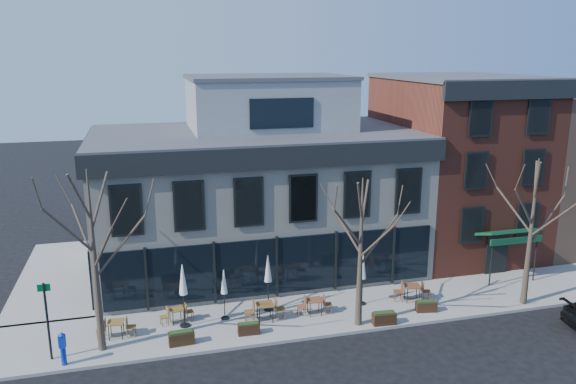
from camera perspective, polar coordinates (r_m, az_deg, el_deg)
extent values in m
plane|color=black|center=(29.84, -1.17, -10.87)|extent=(120.00, 120.00, 0.00)
cube|color=gray|center=(28.84, 6.29, -11.72)|extent=(33.50, 4.70, 0.15)
cube|color=gray|center=(34.98, -22.06, -7.96)|extent=(4.50, 12.00, 0.15)
cube|color=beige|center=(33.07, -3.26, -0.99)|extent=(18.00, 10.00, 8.00)
cube|color=#47474C|center=(32.25, -3.36, 5.97)|extent=(18.30, 10.30, 0.30)
cube|color=black|center=(27.40, -1.19, 3.48)|extent=(18.30, 0.25, 1.10)
cube|color=black|center=(31.82, -19.70, 4.15)|extent=(0.25, 10.30, 1.10)
cube|color=black|center=(29.03, -1.16, -7.52)|extent=(17.20, 0.12, 3.00)
cube|color=black|center=(32.24, -18.89, -6.07)|extent=(0.12, 7.50, 3.00)
cube|color=gray|center=(33.25, -2.04, 8.92)|extent=(9.00, 6.50, 3.00)
cube|color=brown|center=(37.47, 16.59, 2.59)|extent=(8.00, 10.00, 11.00)
cube|color=#47474C|center=(36.82, 17.20, 11.08)|extent=(8.20, 10.20, 0.25)
cube|color=black|center=(32.61, 21.91, 9.59)|extent=(8.20, 0.25, 1.00)
cube|color=#0E3D20|center=(33.40, 21.44, -3.79)|extent=(3.20, 1.66, 0.67)
cube|color=black|center=(34.52, 20.42, -6.01)|extent=(1.40, 0.10, 2.50)
cube|color=#8C664C|center=(44.29, 27.02, 2.68)|extent=(12.00, 12.00, 10.00)
cone|color=#382B21|center=(24.70, -19.03, -6.81)|extent=(0.34, 0.34, 7.92)
cylinder|color=#382B21|center=(24.62, -16.63, -5.28)|extent=(2.23, 0.50, 2.48)
cylinder|color=#382B21|center=(25.33, -20.10, -3.91)|extent=(1.03, 2.05, 2.14)
cylinder|color=#382B21|center=(24.01, -21.38, -3.72)|extent=(1.80, 0.75, 2.21)
cylinder|color=#382B21|center=(23.44, -18.27, -5.42)|extent=(1.03, 2.04, 2.28)
cone|color=#382B21|center=(25.86, 7.37, -6.22)|extent=(0.34, 0.34, 7.04)
cylinder|color=#382B21|center=(26.19, 9.20, -4.84)|extent=(2.00, 0.46, 2.21)
cylinder|color=#382B21|center=(26.17, 5.91, -3.80)|extent=(0.93, 1.84, 1.91)
cylinder|color=#382B21|center=(24.91, 6.11, -3.64)|extent=(1.61, 0.68, 1.97)
cylinder|color=#382B21|center=(24.98, 9.02, -4.98)|extent=(0.93, 1.83, 2.03)
cone|color=#382B21|center=(30.23, 23.44, -3.84)|extent=(0.34, 0.34, 7.48)
cylinder|color=#382B21|center=(30.83, 24.82, -2.60)|extent=(2.12, 0.48, 2.35)
cylinder|color=#382B21|center=(30.40, 21.94, -1.68)|extent=(0.98, 1.94, 2.03)
cylinder|color=#382B21|center=(29.14, 22.83, -1.44)|extent=(1.71, 0.71, 2.09)
cylinder|color=#382B21|center=(29.58, 25.33, -2.62)|extent=(0.98, 1.94, 2.16)
cylinder|color=black|center=(25.54, -23.23, -12.01)|extent=(0.10, 0.10, 3.40)
cube|color=#005926|center=(24.95, -23.57, -8.90)|extent=(0.50, 0.04, 0.30)
cylinder|color=#0E30B7|center=(25.51, -21.83, -15.21)|extent=(0.22, 0.22, 0.78)
cube|color=#0E30B7|center=(25.20, -21.98, -13.87)|extent=(0.29, 0.25, 0.56)
cone|color=#0E30B7|center=(25.05, -22.05, -13.19)|extent=(0.29, 0.29, 0.13)
cube|color=brown|center=(26.77, -17.10, -12.52)|extent=(0.77, 0.77, 0.04)
cylinder|color=black|center=(26.74, -17.74, -13.50)|extent=(0.04, 0.04, 0.72)
cylinder|color=black|center=(26.65, -16.52, -13.50)|extent=(0.04, 0.04, 0.72)
cylinder|color=black|center=(27.23, -17.56, -12.96)|extent=(0.04, 0.04, 0.72)
cylinder|color=black|center=(27.14, -16.36, -12.96)|extent=(0.04, 0.04, 0.72)
cube|color=brown|center=(27.44, -11.26, -11.58)|extent=(0.77, 0.77, 0.04)
cylinder|color=black|center=(27.31, -11.60, -12.54)|extent=(0.04, 0.04, 0.67)
cylinder|color=black|center=(27.43, -10.53, -12.36)|extent=(0.04, 0.04, 0.67)
cylinder|color=black|center=(27.76, -11.90, -12.09)|extent=(0.04, 0.04, 0.67)
cylinder|color=black|center=(27.88, -10.85, -11.92)|extent=(0.04, 0.04, 0.67)
cube|color=brown|center=(27.06, -2.37, -11.33)|extent=(0.82, 0.82, 0.05)
cylinder|color=black|center=(26.92, -2.92, -12.48)|extent=(0.05, 0.05, 0.82)
cylinder|color=black|center=(27.02, -1.55, -12.36)|extent=(0.05, 0.05, 0.82)
cylinder|color=black|center=(27.48, -3.15, -11.90)|extent=(0.05, 0.05, 0.82)
cylinder|color=black|center=(27.58, -1.82, -11.78)|extent=(0.05, 0.05, 0.82)
cube|color=brown|center=(27.73, 2.72, -10.89)|extent=(0.76, 0.76, 0.04)
cylinder|color=black|center=(27.58, 2.26, -11.89)|extent=(0.04, 0.04, 0.73)
cylinder|color=black|center=(27.70, 3.43, -11.79)|extent=(0.04, 0.04, 0.73)
cylinder|color=black|center=(28.08, 2.01, -11.39)|extent=(0.04, 0.04, 0.73)
cylinder|color=black|center=(28.20, 3.16, -11.30)|extent=(0.04, 0.04, 0.73)
cube|color=brown|center=(29.74, 12.53, -9.29)|extent=(0.94, 0.94, 0.04)
cylinder|color=black|center=(29.56, 12.03, -10.28)|extent=(0.04, 0.04, 0.80)
cylinder|color=black|center=(29.70, 13.21, -10.23)|extent=(0.04, 0.04, 0.80)
cylinder|color=black|center=(30.11, 11.78, -9.80)|extent=(0.04, 0.04, 0.80)
cylinder|color=black|center=(30.25, 12.94, -9.75)|extent=(0.04, 0.04, 0.80)
cylinder|color=black|center=(27.32, -10.42, -13.18)|extent=(0.49, 0.49, 0.07)
cylinder|color=black|center=(26.80, -10.54, -10.92)|extent=(0.06, 0.06, 2.45)
cone|color=white|center=(26.35, -10.65, -8.72)|extent=(0.40, 0.40, 1.44)
cylinder|color=black|center=(27.73, -6.42, -12.60)|extent=(0.40, 0.40, 0.05)
cylinder|color=black|center=(27.31, -6.48, -10.78)|extent=(0.05, 0.05, 1.99)
cone|color=silver|center=(26.94, -6.53, -9.04)|extent=(0.33, 0.33, 1.18)
cylinder|color=black|center=(28.43, -2.01, -11.80)|extent=(0.46, 0.46, 0.06)
cylinder|color=black|center=(27.96, -2.03, -9.74)|extent=(0.05, 0.05, 2.30)
cone|color=beige|center=(27.56, -2.05, -7.75)|extent=(0.38, 0.38, 1.36)
cylinder|color=black|center=(29.26, 7.50, -11.15)|extent=(0.42, 0.42, 0.06)
cylinder|color=black|center=(28.84, 7.56, -9.31)|extent=(0.05, 0.05, 2.10)
cone|color=silver|center=(28.47, 7.63, -7.55)|extent=(0.34, 0.34, 1.24)
cube|color=black|center=(25.73, -10.76, -14.40)|extent=(1.13, 0.50, 0.56)
cube|color=#1E3314|center=(25.59, -10.80, -13.81)|extent=(1.02, 0.40, 0.09)
cube|color=black|center=(26.18, -4.01, -13.72)|extent=(1.00, 0.44, 0.49)
cube|color=#1E3314|center=(26.06, -4.02, -13.20)|extent=(0.90, 0.36, 0.08)
cube|color=#321E10|center=(27.33, 9.74, -12.56)|extent=(1.13, 0.52, 0.55)
cube|color=#1E3314|center=(27.20, 9.76, -12.00)|extent=(1.02, 0.43, 0.09)
cube|color=black|center=(28.97, 13.86, -11.23)|extent=(1.06, 0.59, 0.50)
cube|color=#1E3314|center=(28.86, 13.90, -10.75)|extent=(0.95, 0.49, 0.08)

